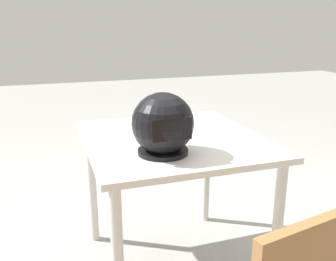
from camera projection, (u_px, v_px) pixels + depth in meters
name	position (u px, v px, depth m)	size (l,w,h in m)	color
dining_table	(173.00, 156.00, 1.92)	(0.89, 0.93, 0.77)	beige
pizza_plate	(163.00, 130.00, 1.99)	(0.29, 0.29, 0.01)	white
pizza	(163.00, 127.00, 1.98)	(0.23, 0.23, 0.05)	tan
motorcycle_helmet	(163.00, 125.00, 1.62)	(0.28, 0.28, 0.28)	black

